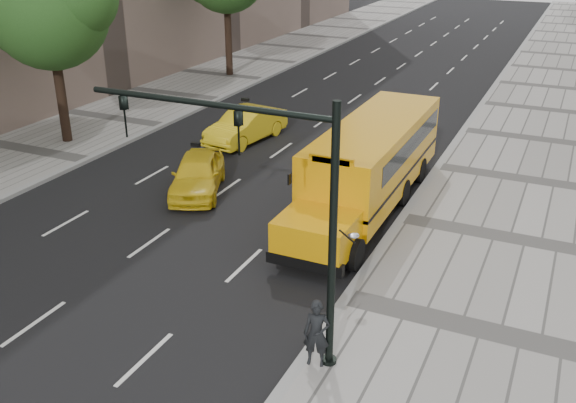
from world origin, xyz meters
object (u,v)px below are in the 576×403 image
at_px(taxi_near, 197,174).
at_px(taxi_far, 246,125).
at_px(tree_b, 50,8).
at_px(pedestrian, 317,333).
at_px(school_bus, 372,158).
at_px(traffic_signal, 273,197).

distance_m(taxi_near, taxi_far, 6.36).
bearing_deg(taxi_near, tree_b, 140.99).
height_order(taxi_near, pedestrian, pedestrian).
relative_size(school_bus, pedestrian, 6.92).
bearing_deg(pedestrian, tree_b, 135.09).
distance_m(tree_b, taxi_near, 10.40).
relative_size(school_bus, traffic_signal, 1.81).
height_order(tree_b, traffic_signal, tree_b).
distance_m(taxi_near, traffic_signal, 10.96).
bearing_deg(tree_b, taxi_near, -15.72).
bearing_deg(traffic_signal, tree_b, 146.98).
bearing_deg(tree_b, school_bus, -2.51).
xyz_separation_m(taxi_far, pedestrian, (9.43, -14.13, 0.21)).
xyz_separation_m(taxi_near, pedestrian, (8.17, -7.89, 0.24)).
bearing_deg(tree_b, pedestrian, -31.61).
xyz_separation_m(pedestrian, traffic_signal, (-1.16, 0.18, 3.11)).
relative_size(tree_b, traffic_signal, 1.35).
height_order(school_bus, taxi_far, school_bus).
distance_m(tree_b, traffic_signal, 18.71).
bearing_deg(pedestrian, taxi_near, 122.69).
height_order(tree_b, pedestrian, tree_b).
relative_size(taxi_near, taxi_far, 0.93).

